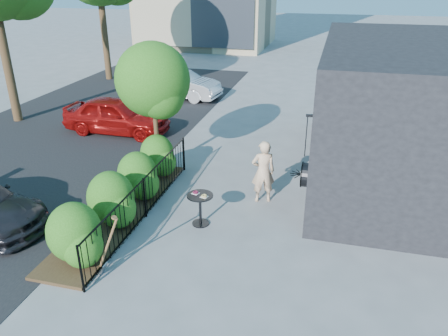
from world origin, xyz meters
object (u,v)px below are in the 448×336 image
(cafe_table, at_px, (200,204))
(shovel, at_px, (107,249))
(patio_tree, at_px, (154,85))
(woman, at_px, (263,172))
(car_silver, at_px, (177,84))
(car_red, at_px, (117,115))

(cafe_table, bearing_deg, shovel, -117.25)
(patio_tree, bearing_deg, woman, -18.14)
(patio_tree, bearing_deg, cafe_table, -51.18)
(patio_tree, distance_m, cafe_table, 4.15)
(cafe_table, height_order, car_silver, car_silver)
(cafe_table, bearing_deg, patio_tree, 128.82)
(patio_tree, height_order, woman, patio_tree)
(cafe_table, xyz_separation_m, woman, (1.28, 1.60, 0.31))
(shovel, bearing_deg, cafe_table, 62.75)
(woman, relative_size, car_silver, 0.40)
(car_silver, bearing_deg, woman, -141.28)
(woman, bearing_deg, car_red, -52.02)
(car_silver, bearing_deg, car_red, -178.39)
(shovel, bearing_deg, car_red, 115.98)
(cafe_table, relative_size, car_silver, 0.20)
(patio_tree, bearing_deg, car_silver, 106.49)
(shovel, bearing_deg, patio_tree, 100.80)
(woman, relative_size, car_red, 0.43)
(patio_tree, relative_size, cafe_table, 4.51)
(patio_tree, height_order, car_silver, patio_tree)
(woman, distance_m, car_silver, 11.21)
(patio_tree, distance_m, shovel, 5.63)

